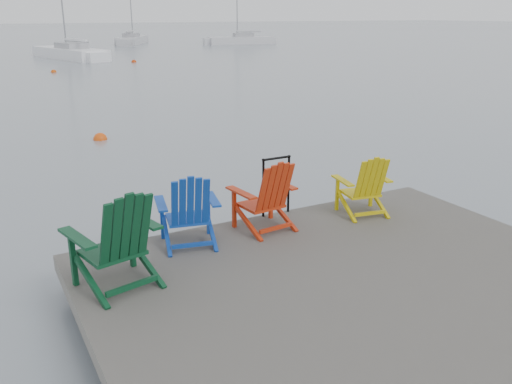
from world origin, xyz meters
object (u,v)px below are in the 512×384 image
handrail (276,180)px  buoy_a (100,140)px  chair_yellow (365,185)px  buoy_c (134,62)px  chair_blue (189,209)px  buoy_d (54,72)px  chair_red (266,195)px  chair_green (117,239)px  sailboat_near (70,54)px  sailboat_far (241,41)px  sailboat_mid (132,41)px

handrail → buoy_a: (-0.71, 8.68, -1.04)m
chair_yellow → buoy_c: 34.33m
chair_blue → buoy_d: size_ratio=3.00×
chair_yellow → buoy_a: (-1.87, 9.34, -0.97)m
chair_red → buoy_a: chair_red is taller
chair_green → chair_red: 2.37m
sailboat_near → buoy_a: sailboat_near is taller
sailboat_near → sailboat_far: 24.19m
buoy_c → handrail: bearing=-102.5°
chair_blue → chair_yellow: bearing=9.1°
handrail → chair_yellow: chair_yellow is taller
chair_red → sailboat_near: size_ratio=0.08×
chair_red → sailboat_far: 57.18m
chair_red → buoy_c: bearing=70.6°
chair_red → buoy_d: chair_red is taller
handrail → buoy_c: (7.35, 33.10, -1.04)m
chair_green → handrail: bearing=10.7°
sailboat_near → handrail: bearing=-110.4°
handrail → sailboat_mid: bearing=76.1°
sailboat_mid → chair_blue: bearing=-78.1°
buoy_a → buoy_d: 19.88m
sailboat_near → chair_yellow: bearing=-108.6°
chair_blue → chair_red: bearing=12.5°
handrail → chair_green: (-2.70, -1.19, 0.04)m
sailboat_far → buoy_a: 49.27m
chair_blue → buoy_c: 34.76m
chair_blue → buoy_c: bearing=87.8°
sailboat_mid → buoy_d: bearing=-87.4°
chair_red → sailboat_near: 39.55m
chair_green → sailboat_far: bearing=49.0°
chair_green → chair_yellow: bearing=-5.1°
sailboat_far → buoy_c: sailboat_far is taller
chair_green → sailboat_near: (6.61, 40.01, -0.73)m
sailboat_near → sailboat_far: sailboat_near is taller
chair_red → buoy_c: chair_red is taller
chair_yellow → buoy_a: 9.57m
chair_yellow → handrail: bearing=161.2°
buoy_d → chair_red: bearing=-93.0°
chair_red → sailboat_mid: (14.63, 57.73, -0.66)m
handrail → sailboat_mid: size_ratio=0.08×
chair_green → chair_blue: size_ratio=1.15×
chair_green → buoy_c: size_ratio=3.12×
sailboat_near → buoy_d: bearing=-120.0°
sailboat_far → buoy_d: size_ratio=30.40×
handrail → chair_blue: chair_blue is taller
chair_blue → sailboat_mid: bearing=87.5°
chair_green → buoy_c: bearing=60.7°
chair_red → buoy_c: (7.78, 33.58, -1.02)m
sailboat_mid → buoy_c: size_ratio=31.77×
sailboat_far → buoy_d: (-23.89, -22.26, -0.36)m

